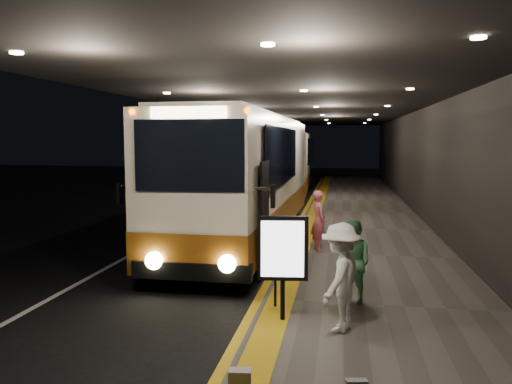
% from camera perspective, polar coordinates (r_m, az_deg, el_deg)
% --- Properties ---
extents(ground, '(90.00, 90.00, 0.00)m').
position_cam_1_polar(ground, '(13.36, -7.77, -7.88)').
color(ground, black).
extents(lane_line_white, '(0.12, 50.00, 0.01)m').
position_cam_1_polar(lane_line_white, '(18.56, -8.44, -3.97)').
color(lane_line_white, silver).
rests_on(lane_line_white, ground).
extents(kerb_stripe_yellow, '(0.18, 50.00, 0.01)m').
position_cam_1_polar(kerb_stripe_yellow, '(17.72, 4.46, -4.39)').
color(kerb_stripe_yellow, gold).
rests_on(kerb_stripe_yellow, ground).
extents(sidewalk, '(4.50, 50.00, 0.15)m').
position_cam_1_polar(sidewalk, '(17.65, 12.26, -4.32)').
color(sidewalk, '#514C44').
rests_on(sidewalk, ground).
extents(tactile_strip, '(0.50, 50.00, 0.01)m').
position_cam_1_polar(tactile_strip, '(17.66, 6.08, -3.95)').
color(tactile_strip, gold).
rests_on(tactile_strip, sidewalk).
extents(terminal_wall, '(0.10, 50.00, 6.00)m').
position_cam_1_polar(terminal_wall, '(17.63, 19.83, 5.01)').
color(terminal_wall, black).
rests_on(terminal_wall, ground).
extents(support_columns, '(0.80, 24.80, 4.40)m').
position_cam_1_polar(support_columns, '(17.27, -8.63, 2.63)').
color(support_columns, black).
rests_on(support_columns, ground).
extents(canopy, '(9.00, 50.00, 0.40)m').
position_cam_1_polar(canopy, '(17.48, 5.08, 10.59)').
color(canopy, black).
rests_on(canopy, support_columns).
extents(coach_main, '(2.74, 12.38, 3.84)m').
position_cam_1_polar(coach_main, '(15.80, -1.03, 1.09)').
color(coach_main, '#EDE1C7').
rests_on(coach_main, ground).
extents(coach_second, '(2.78, 11.36, 3.54)m').
position_cam_1_polar(coach_second, '(28.99, 3.66, 3.02)').
color(coach_second, '#EDE1C7').
rests_on(coach_second, ground).
extents(passenger_boarding, '(0.60, 0.72, 1.67)m').
position_cam_1_polar(passenger_boarding, '(13.82, 7.15, -3.24)').
color(passenger_boarding, '#DA6579').
rests_on(passenger_boarding, sidewalk).
extents(passenger_waiting_green, '(0.86, 0.87, 1.56)m').
position_cam_1_polar(passenger_waiting_green, '(9.56, 11.03, -7.78)').
color(passenger_waiting_green, '#447B4A').
rests_on(passenger_waiting_green, sidewalk).
extents(passenger_waiting_white, '(0.86, 1.23, 1.74)m').
position_cam_1_polar(passenger_waiting_white, '(8.13, 9.63, -9.57)').
color(passenger_waiting_white, silver).
rests_on(passenger_waiting_white, sidewalk).
extents(bag_plain, '(0.28, 0.19, 0.33)m').
position_cam_1_polar(bag_plain, '(6.32, -1.86, -21.00)').
color(bag_plain, '#B5AFAA').
rests_on(bag_plain, sidewalk).
extents(info_sign, '(0.85, 0.21, 1.78)m').
position_cam_1_polar(info_sign, '(8.38, 3.08, -6.69)').
color(info_sign, black).
rests_on(info_sign, sidewalk).
extents(stanchion_post, '(0.05, 0.05, 1.13)m').
position_cam_1_polar(stanchion_post, '(9.17, 2.23, -9.67)').
color(stanchion_post, black).
rests_on(stanchion_post, sidewalk).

